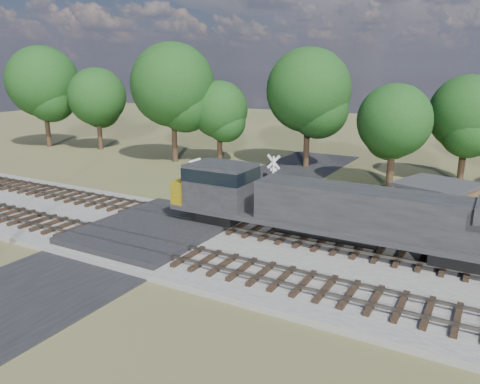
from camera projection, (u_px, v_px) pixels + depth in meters
The scene contains 9 objects.
ground at pixel (151, 237), 26.42m from camera, with size 160.00×160.00×0.00m, color #48502A.
ballast_bed at pixel (323, 267), 22.05m from camera, with size 140.00×10.00×0.30m, color gray.
road at pixel (151, 237), 26.40m from camera, with size 7.00×60.00×0.08m, color black.
crossing_panel at pixel (157, 229), 26.76m from camera, with size 7.00×9.00×0.62m, color #262628.
track_near at pixel (174, 253), 23.14m from camera, with size 140.00×2.60×0.33m.
track_far at pixel (226, 224), 27.35m from camera, with size 140.00×2.60×0.33m.
crossing_signal_far at pixel (272, 188), 30.91m from camera, with size 1.55×0.34×3.84m.
equipment_shed at pixel (435, 205), 27.85m from camera, with size 5.05×5.05×2.72m.
treeline at pixel (336, 99), 40.24m from camera, with size 84.99×11.90×11.89m.
Camera 1 is at (16.60, -19.20, 9.24)m, focal length 35.00 mm.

